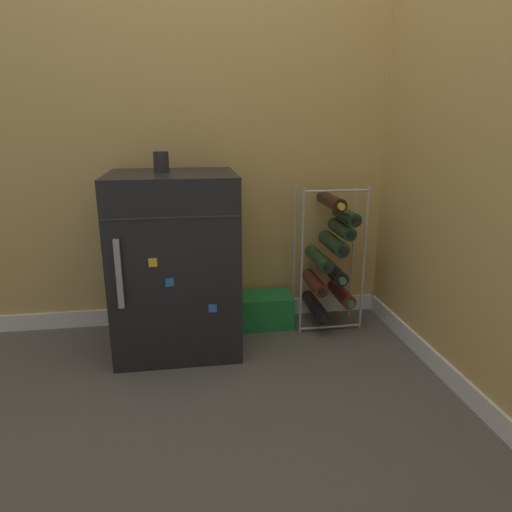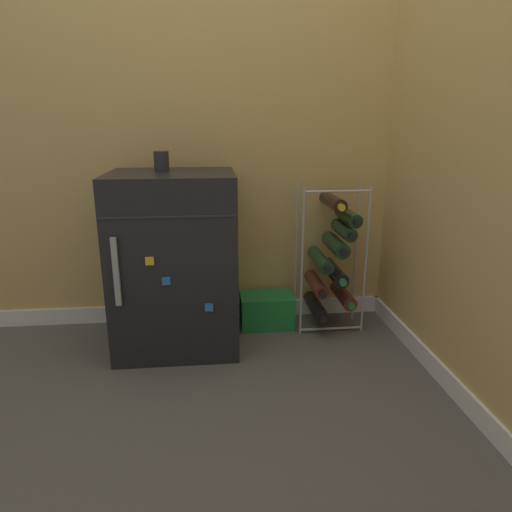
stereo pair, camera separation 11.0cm
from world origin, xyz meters
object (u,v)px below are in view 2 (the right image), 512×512
at_px(fridge_top_cup, 161,161).
at_px(soda_box, 267,310).
at_px(wine_rack, 332,259).
at_px(mini_fridge, 175,262).

bearing_deg(fridge_top_cup, soda_box, 11.57).
bearing_deg(wine_rack, fridge_top_cup, -176.10).
height_order(wine_rack, soda_box, wine_rack).
xyz_separation_m(mini_fridge, wine_rack, (0.80, 0.11, -0.05)).
xyz_separation_m(wine_rack, soda_box, (-0.34, 0.05, -0.29)).
xyz_separation_m(mini_fridge, soda_box, (0.47, 0.16, -0.34)).
bearing_deg(fridge_top_cup, wine_rack, 3.90).
bearing_deg(soda_box, mini_fridge, -161.45).
relative_size(mini_fridge, fridge_top_cup, 9.26).
xyz_separation_m(mini_fridge, fridge_top_cup, (-0.04, 0.05, 0.47)).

